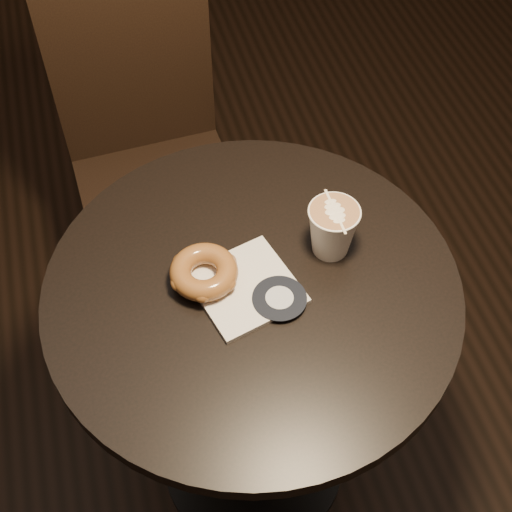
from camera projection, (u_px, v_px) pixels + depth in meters
name	position (u px, v px, depth m)	size (l,w,h in m)	color
cafe_table	(253.00, 346.00, 1.34)	(0.70, 0.70, 0.75)	black
chair	(147.00, 136.00, 1.72)	(0.40, 0.40, 0.96)	black
pastry_bag	(246.00, 287.00, 1.18)	(0.16, 0.16, 0.01)	silver
doughnut	(204.00, 272.00, 1.17)	(0.11, 0.11, 0.04)	brown
latte_cup	(332.00, 230.00, 1.19)	(0.09, 0.09, 0.10)	white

